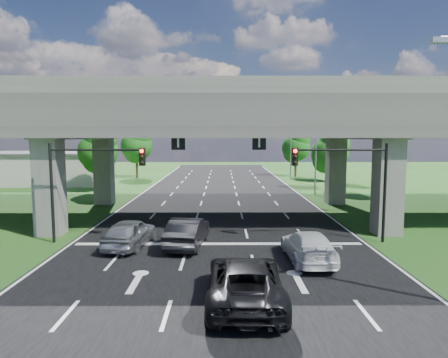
{
  "coord_description": "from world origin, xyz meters",
  "views": [
    {
      "loc": [
        0.21,
        -19.71,
        6.4
      ],
      "look_at": [
        0.34,
        7.38,
        3.5
      ],
      "focal_mm": 32.0,
      "sensor_mm": 36.0,
      "label": 1
    }
  ],
  "objects_px": {
    "streetlight_beyond": "(288,140)",
    "car_white": "(308,246)",
    "car_silver": "(130,233)",
    "car_dark": "(188,232)",
    "signal_left": "(87,174)",
    "streetlight_far": "(312,142)",
    "signal_right": "(350,174)",
    "car_trailing": "(245,281)"
  },
  "relations": [
    {
      "from": "streetlight_far",
      "to": "signal_left",
      "type": "bearing_deg",
      "value": -131.78
    },
    {
      "from": "streetlight_beyond",
      "to": "car_silver",
      "type": "distance_m",
      "value": 40.42
    },
    {
      "from": "car_dark",
      "to": "car_trailing",
      "type": "height_order",
      "value": "car_trailing"
    },
    {
      "from": "signal_left",
      "to": "car_trailing",
      "type": "xyz_separation_m",
      "value": [
        8.92,
        -8.86,
        -3.3
      ]
    },
    {
      "from": "car_white",
      "to": "signal_left",
      "type": "bearing_deg",
      "value": -18.4
    },
    {
      "from": "streetlight_beyond",
      "to": "car_trailing",
      "type": "height_order",
      "value": "streetlight_beyond"
    },
    {
      "from": "car_dark",
      "to": "car_trailing",
      "type": "xyz_separation_m",
      "value": [
        2.89,
        -7.92,
        0.01
      ]
    },
    {
      "from": "streetlight_beyond",
      "to": "car_silver",
      "type": "relative_size",
      "value": 2.07
    },
    {
      "from": "signal_right",
      "to": "car_silver",
      "type": "bearing_deg",
      "value": -175.32
    },
    {
      "from": "signal_right",
      "to": "signal_left",
      "type": "relative_size",
      "value": 1.0
    },
    {
      "from": "car_silver",
      "to": "car_dark",
      "type": "distance_m",
      "value": 3.32
    },
    {
      "from": "signal_left",
      "to": "streetlight_far",
      "type": "relative_size",
      "value": 0.6
    },
    {
      "from": "car_white",
      "to": "car_dark",
      "type": "bearing_deg",
      "value": -25.03
    },
    {
      "from": "streetlight_beyond",
      "to": "car_trailing",
      "type": "relative_size",
      "value": 1.63
    },
    {
      "from": "car_white",
      "to": "car_trailing",
      "type": "relative_size",
      "value": 0.86
    },
    {
      "from": "car_silver",
      "to": "car_trailing",
      "type": "height_order",
      "value": "car_trailing"
    },
    {
      "from": "streetlight_beyond",
      "to": "car_silver",
      "type": "height_order",
      "value": "streetlight_beyond"
    },
    {
      "from": "streetlight_beyond",
      "to": "car_white",
      "type": "relative_size",
      "value": 1.91
    },
    {
      "from": "car_dark",
      "to": "car_white",
      "type": "bearing_deg",
      "value": 163.54
    },
    {
      "from": "signal_right",
      "to": "car_trailing",
      "type": "bearing_deg",
      "value": -127.22
    },
    {
      "from": "signal_left",
      "to": "car_trailing",
      "type": "distance_m",
      "value": 13.0
    },
    {
      "from": "signal_right",
      "to": "car_dark",
      "type": "height_order",
      "value": "signal_right"
    },
    {
      "from": "streetlight_beyond",
      "to": "car_white",
      "type": "height_order",
      "value": "streetlight_beyond"
    },
    {
      "from": "streetlight_far",
      "to": "streetlight_beyond",
      "type": "height_order",
      "value": "same"
    },
    {
      "from": "signal_left",
      "to": "streetlight_beyond",
      "type": "bearing_deg",
      "value": 63.57
    },
    {
      "from": "signal_right",
      "to": "streetlight_far",
      "type": "xyz_separation_m",
      "value": [
        2.27,
        20.06,
        1.66
      ]
    },
    {
      "from": "car_silver",
      "to": "car_dark",
      "type": "height_order",
      "value": "car_dark"
    },
    {
      "from": "signal_left",
      "to": "car_silver",
      "type": "relative_size",
      "value": 1.24
    },
    {
      "from": "car_dark",
      "to": "streetlight_beyond",
      "type": "bearing_deg",
      "value": -101.15
    },
    {
      "from": "signal_left",
      "to": "car_trailing",
      "type": "bearing_deg",
      "value": -44.82
    },
    {
      "from": "car_silver",
      "to": "car_white",
      "type": "relative_size",
      "value": 0.92
    },
    {
      "from": "streetlight_beyond",
      "to": "car_trailing",
      "type": "bearing_deg",
      "value": -101.34
    },
    {
      "from": "car_trailing",
      "to": "streetlight_beyond",
      "type": "bearing_deg",
      "value": -100.14
    },
    {
      "from": "signal_left",
      "to": "car_dark",
      "type": "xyz_separation_m",
      "value": [
        6.02,
        -0.94,
        -3.31
      ]
    },
    {
      "from": "signal_right",
      "to": "car_silver",
      "type": "xyz_separation_m",
      "value": [
        -12.95,
        -1.06,
        -3.33
      ]
    },
    {
      "from": "streetlight_beyond",
      "to": "car_white",
      "type": "xyz_separation_m",
      "value": [
        -5.47,
        -39.75,
        -5.06
      ]
    },
    {
      "from": "streetlight_beyond",
      "to": "car_trailing",
      "type": "xyz_separation_m",
      "value": [
        -9.0,
        -44.92,
        -4.96
      ]
    },
    {
      "from": "car_silver",
      "to": "car_trailing",
      "type": "relative_size",
      "value": 0.79
    },
    {
      "from": "signal_left",
      "to": "car_white",
      "type": "distance_m",
      "value": 13.42
    },
    {
      "from": "car_white",
      "to": "streetlight_far",
      "type": "bearing_deg",
      "value": -104.87
    },
    {
      "from": "signal_left",
      "to": "car_trailing",
      "type": "relative_size",
      "value": 0.98
    },
    {
      "from": "signal_left",
      "to": "car_dark",
      "type": "distance_m",
      "value": 6.94
    }
  ]
}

